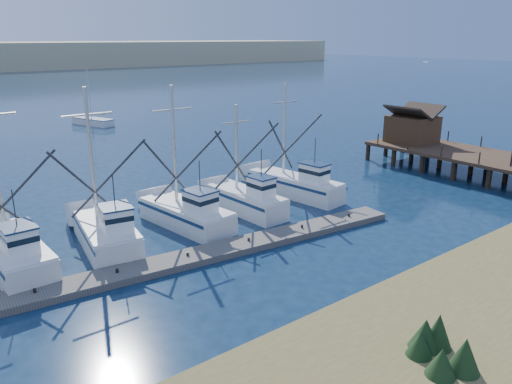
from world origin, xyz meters
TOP-DOWN VIEW (x-y plane):
  - ground at (0.00, 0.00)m, footprint 500.00×500.00m
  - floating_dock at (-8.43, 5.26)m, footprint 29.04×4.95m
  - timber_pier at (21.50, 8.46)m, footprint 7.00×20.00m
  - trawler_fleet at (-9.19, 10.08)m, footprint 28.87×8.53m
  - sailboat_near at (4.15, 53.17)m, footprint 4.14×7.08m
  - flying_gull at (18.24, 9.16)m, footprint 0.98×0.18m

SIDE VIEW (x-z plane):
  - ground at x=0.00m, z-range 0.00..0.00m
  - floating_dock at x=-8.43m, z-range 0.00..0.39m
  - sailboat_near at x=4.15m, z-range -3.56..4.54m
  - trawler_fleet at x=-9.19m, z-range -3.97..5.93m
  - timber_pier at x=21.50m, z-range -1.43..6.57m
  - flying_gull at x=18.24m, z-range 9.86..10.04m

